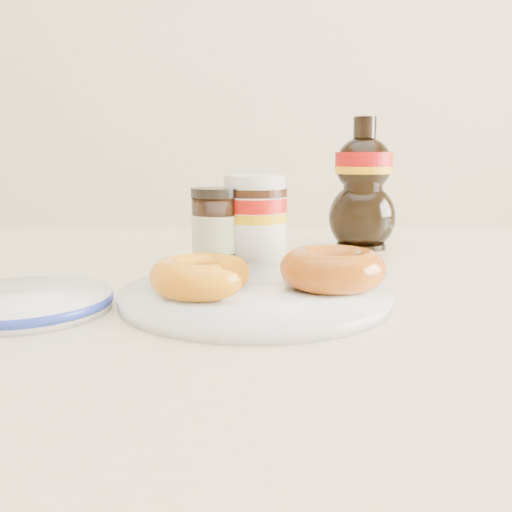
{
  "coord_description": "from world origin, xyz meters",
  "views": [
    {
      "loc": [
        -0.01,
        -0.53,
        0.89
      ],
      "look_at": [
        -0.02,
        0.05,
        0.79
      ],
      "focal_mm": 40.0,
      "sensor_mm": 36.0,
      "label": 1
    }
  ],
  "objects_px": {
    "donut_bitten": "(201,276)",
    "donut_whole": "(332,268)",
    "nutella_jar": "(254,218)",
    "dining_table": "(275,349)",
    "blue_rim_saucer": "(24,302)",
    "plate": "(255,295)",
    "syrup_bottle": "(363,184)",
    "dark_jar": "(217,230)"
  },
  "relations": [
    {
      "from": "dining_table",
      "to": "donut_bitten",
      "type": "bearing_deg",
      "value": -119.67
    },
    {
      "from": "donut_whole",
      "to": "nutella_jar",
      "type": "relative_size",
      "value": 0.9
    },
    {
      "from": "plate",
      "to": "donut_whole",
      "type": "height_order",
      "value": "donut_whole"
    },
    {
      "from": "donut_bitten",
      "to": "syrup_bottle",
      "type": "xyz_separation_m",
      "value": [
        0.2,
        0.33,
        0.07
      ]
    },
    {
      "from": "dining_table",
      "to": "dark_jar",
      "type": "xyz_separation_m",
      "value": [
        -0.07,
        0.06,
        0.13
      ]
    },
    {
      "from": "syrup_bottle",
      "to": "dark_jar",
      "type": "height_order",
      "value": "syrup_bottle"
    },
    {
      "from": "donut_bitten",
      "to": "dark_jar",
      "type": "height_order",
      "value": "dark_jar"
    },
    {
      "from": "nutella_jar",
      "to": "dark_jar",
      "type": "xyz_separation_m",
      "value": [
        -0.05,
        -0.01,
        -0.01
      ]
    },
    {
      "from": "syrup_bottle",
      "to": "blue_rim_saucer",
      "type": "relative_size",
      "value": 1.22
    },
    {
      "from": "donut_whole",
      "to": "syrup_bottle",
      "type": "relative_size",
      "value": 0.53
    },
    {
      "from": "donut_whole",
      "to": "plate",
      "type": "bearing_deg",
      "value": -172.67
    },
    {
      "from": "blue_rim_saucer",
      "to": "dark_jar",
      "type": "bearing_deg",
      "value": 51.27
    },
    {
      "from": "dining_table",
      "to": "nutella_jar",
      "type": "height_order",
      "value": "nutella_jar"
    },
    {
      "from": "dining_table",
      "to": "nutella_jar",
      "type": "distance_m",
      "value": 0.16
    },
    {
      "from": "blue_rim_saucer",
      "to": "donut_whole",
      "type": "bearing_deg",
      "value": 9.33
    },
    {
      "from": "plate",
      "to": "blue_rim_saucer",
      "type": "xyz_separation_m",
      "value": [
        -0.21,
        -0.04,
        0.0
      ]
    },
    {
      "from": "donut_bitten",
      "to": "blue_rim_saucer",
      "type": "xyz_separation_m",
      "value": [
        -0.16,
        -0.02,
        -0.02
      ]
    },
    {
      "from": "dining_table",
      "to": "blue_rim_saucer",
      "type": "height_order",
      "value": "blue_rim_saucer"
    },
    {
      "from": "syrup_bottle",
      "to": "donut_bitten",
      "type": "bearing_deg",
      "value": -121.07
    },
    {
      "from": "donut_bitten",
      "to": "syrup_bottle",
      "type": "bearing_deg",
      "value": 34.76
    },
    {
      "from": "nutella_jar",
      "to": "syrup_bottle",
      "type": "bearing_deg",
      "value": 42.2
    },
    {
      "from": "donut_bitten",
      "to": "nutella_jar",
      "type": "xyz_separation_m",
      "value": [
        0.04,
        0.19,
        0.03
      ]
    },
    {
      "from": "dark_jar",
      "to": "nutella_jar",
      "type": "bearing_deg",
      "value": 16.58
    },
    {
      "from": "dining_table",
      "to": "donut_whole",
      "type": "xyz_separation_m",
      "value": [
        0.05,
        -0.09,
        0.11
      ]
    },
    {
      "from": "dark_jar",
      "to": "blue_rim_saucer",
      "type": "height_order",
      "value": "dark_jar"
    },
    {
      "from": "donut_bitten",
      "to": "nutella_jar",
      "type": "height_order",
      "value": "nutella_jar"
    },
    {
      "from": "dining_table",
      "to": "plate",
      "type": "distance_m",
      "value": 0.14
    },
    {
      "from": "syrup_bottle",
      "to": "blue_rim_saucer",
      "type": "height_order",
      "value": "syrup_bottle"
    },
    {
      "from": "plate",
      "to": "donut_whole",
      "type": "xyz_separation_m",
      "value": [
        0.07,
        0.01,
        0.02
      ]
    },
    {
      "from": "plate",
      "to": "dark_jar",
      "type": "height_order",
      "value": "dark_jar"
    },
    {
      "from": "plate",
      "to": "dark_jar",
      "type": "distance_m",
      "value": 0.17
    },
    {
      "from": "donut_bitten",
      "to": "donut_whole",
      "type": "relative_size",
      "value": 0.92
    },
    {
      "from": "nutella_jar",
      "to": "syrup_bottle",
      "type": "relative_size",
      "value": 0.59
    },
    {
      "from": "plate",
      "to": "dark_jar",
      "type": "bearing_deg",
      "value": 107.39
    },
    {
      "from": "nutella_jar",
      "to": "dining_table",
      "type": "bearing_deg",
      "value": -69.98
    },
    {
      "from": "plate",
      "to": "blue_rim_saucer",
      "type": "relative_size",
      "value": 1.63
    },
    {
      "from": "dining_table",
      "to": "donut_whole",
      "type": "relative_size",
      "value": 13.85
    },
    {
      "from": "blue_rim_saucer",
      "to": "syrup_bottle",
      "type": "bearing_deg",
      "value": 44.35
    },
    {
      "from": "nutella_jar",
      "to": "dark_jar",
      "type": "bearing_deg",
      "value": -163.42
    },
    {
      "from": "plate",
      "to": "donut_whole",
      "type": "relative_size",
      "value": 2.52
    },
    {
      "from": "donut_bitten",
      "to": "donut_whole",
      "type": "distance_m",
      "value": 0.13
    },
    {
      "from": "nutella_jar",
      "to": "dark_jar",
      "type": "distance_m",
      "value": 0.05
    }
  ]
}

